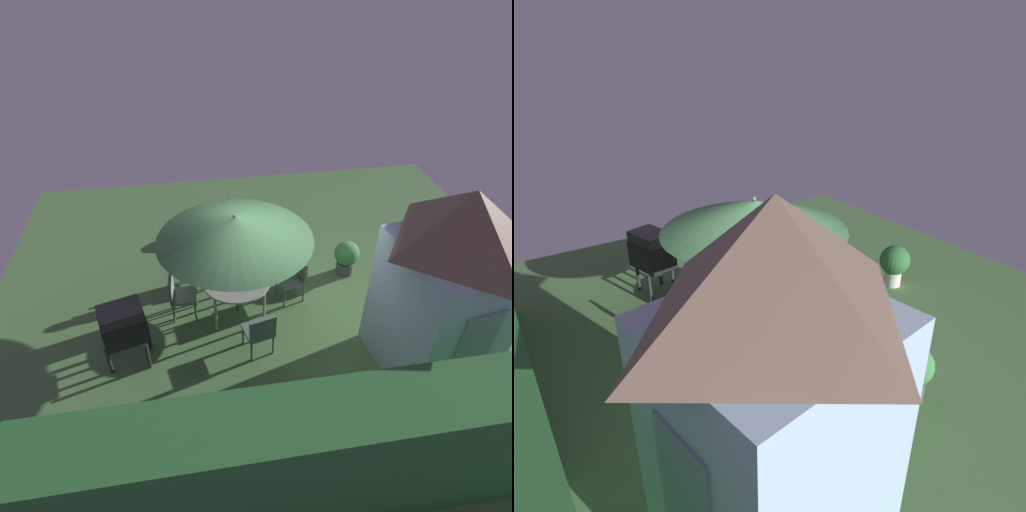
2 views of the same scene
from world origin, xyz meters
The scene contains 13 objects.
ground_plane centered at (0.00, 0.00, 0.00)m, with size 11.00×11.00×0.00m, color #47703D.
hedge_backdrop centered at (0.00, 3.50, 0.96)m, with size 7.01×0.84×1.91m.
garden_shed centered at (-2.20, 1.63, 1.67)m, with size 1.82×1.93×3.26m.
patio_table centered at (0.73, -0.06, 0.71)m, with size 1.24×1.24×0.78m.
patio_umbrella centered at (0.73, -0.06, 1.89)m, with size 2.68×2.68×2.17m.
bbq_grill centered at (2.66, 0.84, 0.85)m, with size 0.81×0.67×1.20m.
chair_near_shed centered at (0.89, -1.18, 0.52)m, with size 0.52×0.53×0.90m.
chair_far_side centered at (1.80, -0.13, 0.52)m, with size 0.50×0.49×0.90m.
chair_toward_hedge centered at (0.48, 1.02, 0.52)m, with size 0.55×0.56×0.90m.
chair_toward_house centered at (-0.42, -0.28, 0.52)m, with size 0.54×0.54×0.90m.
potted_plant_by_shed centered at (0.51, -2.93, 0.46)m, with size 0.55×0.55×0.78m.
potted_plant_by_grill centered at (-1.66, -0.84, 0.42)m, with size 0.52×0.52×0.76m.
person_in_red centered at (0.88, -1.09, 0.78)m, with size 0.37×0.29×1.26m.
Camera 1 is at (1.35, 5.96, 5.93)m, focal length 30.63 mm.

